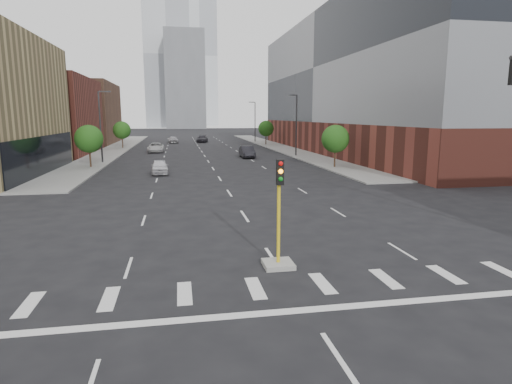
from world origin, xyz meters
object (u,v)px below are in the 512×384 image
object	(u,v)px
car_far_left	(156,148)
car_deep_right	(202,139)
car_distant	(173,139)
car_mid_right	(247,152)
median_traffic_signal	(279,244)
car_near_left	(160,167)

from	to	relation	value
car_far_left	car_deep_right	size ratio (longest dim) A/B	1.03
car_far_left	car_distant	size ratio (longest dim) A/B	1.20
car_mid_right	car_far_left	xyz separation A→B (m)	(-13.50, 11.83, -0.07)
median_traffic_signal	car_near_left	distance (m)	30.14
car_mid_right	car_near_left	bearing A→B (deg)	-126.63
median_traffic_signal	car_distant	bearing A→B (deg)	93.57
car_near_left	car_far_left	world-z (taller)	car_far_left
car_near_left	car_mid_right	distance (m)	19.66
median_traffic_signal	car_distant	xyz separation A→B (m)	(-5.05, 80.99, -0.18)
car_near_left	car_mid_right	size ratio (longest dim) A/B	0.85
car_near_left	car_far_left	size ratio (longest dim) A/B	0.78
car_near_left	car_distant	distance (m)	51.44
car_distant	car_far_left	bearing A→B (deg)	-105.13
car_mid_right	car_distant	xyz separation A→B (m)	(-10.98, 35.72, -0.05)
median_traffic_signal	car_mid_right	bearing A→B (deg)	82.53
car_far_left	car_deep_right	world-z (taller)	car_deep_right
car_mid_right	car_distant	size ratio (longest dim) A/B	1.09
car_deep_right	car_distant	bearing A→B (deg)	-159.76
car_near_left	car_distant	xyz separation A→B (m)	(0.82, 51.43, 0.05)
car_near_left	car_distant	world-z (taller)	car_distant
car_deep_right	car_near_left	bearing A→B (deg)	-88.12
car_mid_right	car_deep_right	size ratio (longest dim) A/B	0.94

